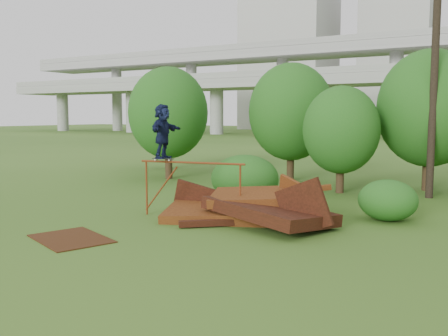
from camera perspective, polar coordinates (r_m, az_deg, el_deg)
The scene contains 16 objects.
ground at distance 12.65m, azimuth -1.45°, elevation -8.25°, with size 240.00×240.00×0.00m, color #2D5116.
scrap_pile at distance 14.82m, azimuth 2.76°, elevation -4.68°, with size 5.76×3.75×1.86m.
grind_rail at distance 15.14m, azimuth -3.72°, elevation -0.88°, with size 3.36×0.66×1.73m.
skateboard at distance 15.50m, azimuth -6.98°, elevation 1.05°, with size 0.69×0.30×0.07m.
skater at distance 15.45m, azimuth -7.02°, elevation 4.20°, with size 1.55×0.49×1.67m, color #101736.
flat_plate at distance 13.32m, azimuth -17.09°, elevation -7.72°, with size 2.13×1.52×0.03m, color #3A1E0C.
tree_0 at distance 24.60m, azimuth -6.40°, elevation 6.28°, with size 3.88×3.88×5.48m.
tree_1 at distance 24.01m, azimuth 7.68°, elevation 6.37°, with size 4.02×4.02×5.60m.
tree_2 at distance 20.47m, azimuth 13.23°, elevation 4.25°, with size 3.05×3.05×4.30m.
tree_3 at distance 22.27m, azimuth 22.42°, elevation 6.32°, with size 4.20×4.20×5.83m.
tree_6 at distance 29.23m, azimuth -6.49°, elevation 5.83°, with size 3.69×3.69×5.16m.
shrub_left at distance 17.93m, azimuth 2.39°, elevation -1.21°, with size 2.48×2.29×1.72m, color #175316.
shrub_right at distance 15.58m, azimuth 18.21°, elevation -3.52°, with size 1.74×1.60×1.23m, color #175316.
utility_pole at distance 20.40m, azimuth 23.01°, elevation 12.29°, with size 1.40×0.28×10.87m.
building_left at distance 115.31m, azimuth 7.52°, elevation 13.17°, with size 18.00×16.00×35.00m, color #9E9E99.
building_right at distance 115.16m, azimuth 19.23°, elevation 11.15°, with size 14.00×14.00×28.00m, color #9E9E99.
Camera 1 is at (6.44, -10.43, 3.13)m, focal length 40.00 mm.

